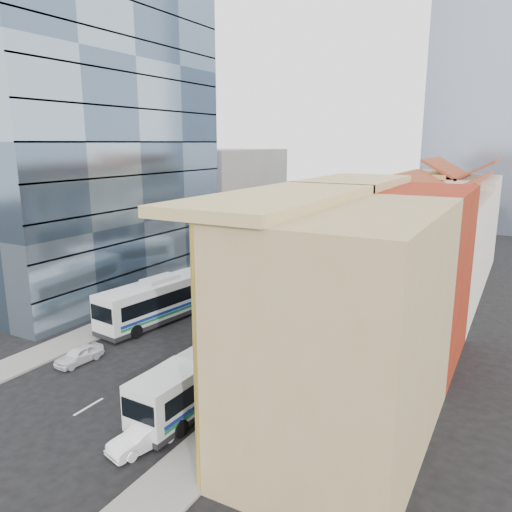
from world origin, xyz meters
The scene contains 15 objects.
ground centered at (0.00, 0.00, 0.00)m, with size 200.00×200.00×0.00m, color black.
sidewalk_right centered at (8.50, 22.00, 0.07)m, with size 3.00×90.00×0.15m, color slate.
sidewalk_left centered at (-8.50, 22.00, 0.07)m, with size 3.00×90.00×0.15m, color slate.
shophouse_tan centered at (14.00, 5.00, 6.00)m, with size 8.00×14.00×12.00m, color tan.
shophouse_red centered at (14.00, 17.00, 6.00)m, with size 8.00×10.00×12.00m, color maroon.
shophouse_cream_near centered at (14.00, 26.50, 5.00)m, with size 8.00×9.00×10.00m, color silver.
shophouse_cream_mid centered at (14.00, 35.50, 5.00)m, with size 8.00×9.00×10.00m, color silver.
shophouse_cream_far centered at (14.00, 46.00, 5.50)m, with size 8.00×12.00×11.00m, color silver.
office_tower centered at (-17.00, 19.00, 15.00)m, with size 12.00×26.00×30.00m, color #425568.
office_block_far centered at (-16.00, 42.00, 7.00)m, with size 10.00×18.00×14.00m, color gray.
bus_left_near centered at (-5.50, 14.39, 1.95)m, with size 2.85×12.17×3.90m, color silver, non-canonical shape.
bus_left_far centered at (-2.00, 25.24, 1.94)m, with size 2.83×12.09×3.88m, color white, non-canonical shape.
bus_right centered at (5.50, 4.62, 1.69)m, with size 2.46×10.52×3.37m, color silver, non-canonical shape.
sedan_left centered at (-5.09, 4.98, 0.60)m, with size 1.42×3.53×1.20m, color white.
sedan_right centered at (5.50, -0.48, 0.62)m, with size 1.32×3.77×1.24m, color white.
Camera 1 is at (21.11, -17.34, 14.97)m, focal length 35.00 mm.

